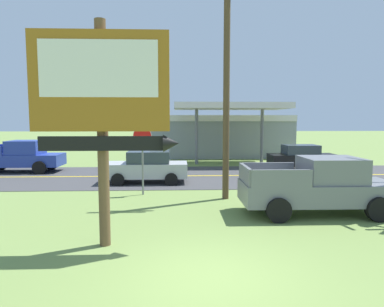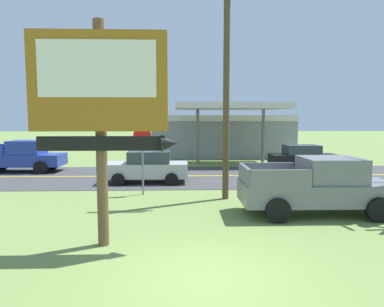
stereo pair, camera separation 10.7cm
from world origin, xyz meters
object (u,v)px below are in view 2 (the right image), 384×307
object	(u,v)px
car_black_mid_lane	(303,158)
pickup_grey_parked_on_lawn	(319,186)
utility_pole	(226,72)
car_silver_near_lane	(147,167)
motel_sign	(101,99)
gas_station	(221,134)
stop_sign	(143,148)
pickup_blue_on_road	(21,157)

from	to	relation	value
car_black_mid_lane	pickup_grey_parked_on_lawn	bearing A→B (deg)	-106.75
utility_pole	car_silver_near_lane	world-z (taller)	utility_pole
motel_sign	gas_station	distance (m)	23.06
gas_station	car_black_mid_lane	size ratio (longest dim) A/B	2.86
stop_sign	pickup_grey_parked_on_lawn	xyz separation A→B (m)	(6.37, -3.35, -1.06)
motel_sign	stop_sign	xyz separation A→B (m)	(0.32, 6.25, -1.74)
stop_sign	pickup_grey_parked_on_lawn	world-z (taller)	stop_sign
utility_pole	stop_sign	bearing A→B (deg)	165.53
gas_station	pickup_blue_on_road	size ratio (longest dim) A/B	2.31
stop_sign	gas_station	size ratio (longest dim) A/B	0.25
motel_sign	pickup_grey_parked_on_lawn	bearing A→B (deg)	23.40
gas_station	car_black_mid_lane	bearing A→B (deg)	-65.66
car_silver_near_lane	car_black_mid_lane	world-z (taller)	same
utility_pole	gas_station	world-z (taller)	utility_pole
gas_station	stop_sign	bearing A→B (deg)	-108.27
motel_sign	gas_station	world-z (taller)	motel_sign
pickup_blue_on_road	car_black_mid_lane	xyz separation A→B (m)	(17.67, 0.00, -0.13)
utility_pole	car_silver_near_lane	size ratio (longest dim) A/B	2.29
motel_sign	stop_sign	size ratio (longest dim) A/B	1.93
car_silver_near_lane	car_black_mid_lane	distance (m)	10.33
gas_station	car_black_mid_lane	xyz separation A→B (m)	(4.15, -9.17, -1.11)
stop_sign	utility_pole	size ratio (longest dim) A/B	0.31
gas_station	car_silver_near_lane	xyz separation A→B (m)	(-5.37, -13.17, -1.11)
gas_station	car_silver_near_lane	world-z (taller)	gas_station
pickup_blue_on_road	car_black_mid_lane	bearing A→B (deg)	0.00
pickup_grey_parked_on_lawn	car_silver_near_lane	world-z (taller)	pickup_grey_parked_on_lawn
stop_sign	car_silver_near_lane	size ratio (longest dim) A/B	0.70
utility_pole	pickup_grey_parked_on_lawn	size ratio (longest dim) A/B	1.85
stop_sign	car_silver_near_lane	xyz separation A→B (m)	(-0.08, 2.87, -1.20)
gas_station	utility_pole	bearing A→B (deg)	-96.15
motel_sign	utility_pole	bearing A→B (deg)	54.67
utility_pole	car_black_mid_lane	world-z (taller)	utility_pole
pickup_blue_on_road	car_silver_near_lane	xyz separation A→B (m)	(8.15, -4.00, -0.13)
pickup_grey_parked_on_lawn	pickup_blue_on_road	xyz separation A→B (m)	(-14.59, 10.22, 0.00)
motel_sign	pickup_blue_on_road	xyz separation A→B (m)	(-7.90, 13.12, -2.80)
pickup_grey_parked_on_lawn	car_black_mid_lane	bearing A→B (deg)	73.25
utility_pole	car_black_mid_lane	xyz separation A→B (m)	(5.98, 7.77, -4.30)
pickup_grey_parked_on_lawn	car_silver_near_lane	bearing A→B (deg)	136.01
car_black_mid_lane	gas_station	bearing A→B (deg)	114.34
motel_sign	car_silver_near_lane	size ratio (longest dim) A/B	1.36
pickup_grey_parked_on_lawn	pickup_blue_on_road	size ratio (longest dim) A/B	1.00
utility_pole	car_black_mid_lane	distance (m)	10.70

